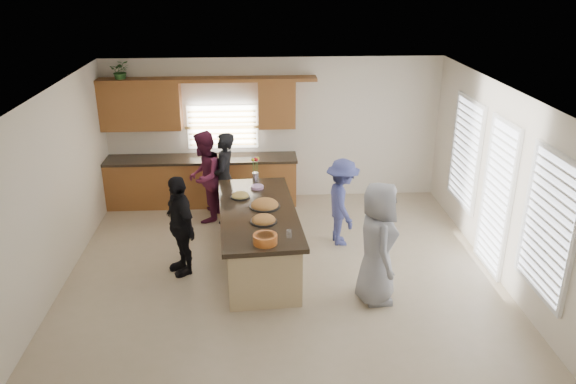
{
  "coord_description": "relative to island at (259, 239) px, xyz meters",
  "views": [
    {
      "loc": [
        -0.34,
        -7.64,
        4.42
      ],
      "look_at": [
        0.12,
        0.36,
        1.15
      ],
      "focal_mm": 35.0,
      "sensor_mm": 36.0,
      "label": 1
    }
  ],
  "objects": [
    {
      "name": "right_wall_glazing",
      "position": [
        3.57,
        -0.28,
        0.89
      ],
      "size": [
        0.06,
        4.0,
        2.25
      ],
      "color": "white",
      "rests_on": "ground"
    },
    {
      "name": "floor",
      "position": [
        0.35,
        -0.15,
        -0.45
      ],
      "size": [
        6.5,
        6.5,
        0.0
      ],
      "primitive_type": "plane",
      "color": "#BFAA8E",
      "rests_on": "ground"
    },
    {
      "name": "clear_cup",
      "position": [
        0.42,
        -0.95,
        0.55
      ],
      "size": [
        0.08,
        0.08,
        0.11
      ],
      "primitive_type": "cylinder",
      "color": "white",
      "rests_on": "island"
    },
    {
      "name": "flower_vase",
      "position": [
        -0.03,
        1.15,
        0.75
      ],
      "size": [
        0.14,
        0.14,
        0.45
      ],
      "color": "silver",
      "rests_on": "island"
    },
    {
      "name": "woman_left_front",
      "position": [
        -1.17,
        -0.11,
        0.33
      ],
      "size": [
        0.77,
        0.99,
        1.57
      ],
      "primitive_type": "imported",
      "rotation": [
        0.0,
        0.0,
        -1.07
      ],
      "color": "black",
      "rests_on": "ground"
    },
    {
      "name": "plate_stack",
      "position": [
        -0.0,
        0.89,
        0.52
      ],
      "size": [
        0.21,
        0.21,
        0.04
      ],
      "primitive_type": "cylinder",
      "color": "#C390D2",
      "rests_on": "island"
    },
    {
      "name": "salad_bowl",
      "position": [
        0.09,
        -1.1,
        0.57
      ],
      "size": [
        0.33,
        0.33,
        0.13
      ],
      "color": "#CD6625",
      "rests_on": "island"
    },
    {
      "name": "woman_left_back",
      "position": [
        -0.59,
        1.69,
        0.39
      ],
      "size": [
        0.46,
        0.65,
        1.68
      ],
      "primitive_type": "imported",
      "rotation": [
        0.0,
        0.0,
        -1.66
      ],
      "color": "black",
      "rests_on": "ground"
    },
    {
      "name": "island",
      "position": [
        0.0,
        0.0,
        0.0
      ],
      "size": [
        1.34,
        2.78,
        0.95
      ],
      "rotation": [
        0.0,
        0.0,
        0.07
      ],
      "color": "tan",
      "rests_on": "ground"
    },
    {
      "name": "back_cabinetry",
      "position": [
        -1.12,
        2.58,
        0.46
      ],
      "size": [
        4.08,
        0.66,
        2.46
      ],
      "color": "brown",
      "rests_on": "ground"
    },
    {
      "name": "room_shell",
      "position": [
        0.35,
        -0.15,
        1.45
      ],
      "size": [
        6.52,
        6.02,
        2.81
      ],
      "color": "silver",
      "rests_on": "ground"
    },
    {
      "name": "potted_plant",
      "position": [
        -2.45,
        2.67,
        2.15
      ],
      "size": [
        0.4,
        0.36,
        0.4
      ],
      "primitive_type": "imported",
      "rotation": [
        0.0,
        0.0,
        0.15
      ],
      "color": "#336829",
      "rests_on": "back_cabinetry"
    },
    {
      "name": "platter_back",
      "position": [
        -0.27,
        0.51,
        0.52
      ],
      "size": [
        0.31,
        0.31,
        0.12
      ],
      "color": "black",
      "rests_on": "island"
    },
    {
      "name": "platter_front",
      "position": [
        0.08,
        -0.43,
        0.52
      ],
      "size": [
        0.39,
        0.39,
        0.16
      ],
      "color": "black",
      "rests_on": "island"
    },
    {
      "name": "woman_right_back",
      "position": [
        1.4,
        0.7,
        0.29
      ],
      "size": [
        0.64,
        1.01,
        1.49
      ],
      "primitive_type": "imported",
      "rotation": [
        0.0,
        0.0,
        1.66
      ],
      "color": "#3D4485",
      "rests_on": "ground"
    },
    {
      "name": "woman_right_front",
      "position": [
        1.62,
        -1.06,
        0.43
      ],
      "size": [
        0.57,
        0.87,
        1.76
      ],
      "primitive_type": "imported",
      "rotation": [
        0.0,
        0.0,
        1.58
      ],
      "color": "gray",
      "rests_on": "ground"
    },
    {
      "name": "woman_left_mid",
      "position": [
        -0.95,
        1.78,
        0.39
      ],
      "size": [
        0.76,
        0.91,
        1.68
      ],
      "primitive_type": "imported",
      "rotation": [
        0.0,
        0.0,
        -1.73
      ],
      "color": "#5E1C38",
      "rests_on": "ground"
    },
    {
      "name": "platter_mid",
      "position": [
        0.11,
        0.11,
        0.53
      ],
      "size": [
        0.47,
        0.47,
        0.19
      ],
      "color": "black",
      "rests_on": "island"
    }
  ]
}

